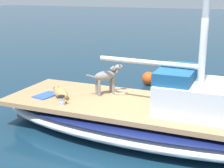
# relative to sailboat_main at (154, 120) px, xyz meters

# --- Properties ---
(ground_plane) EXTENTS (120.00, 120.00, 0.00)m
(ground_plane) POSITION_rel_sailboat_main_xyz_m (0.00, 0.00, -0.34)
(ground_plane) COLOR #143347
(sailboat_main) EXTENTS (2.99, 7.39, 0.66)m
(sailboat_main) POSITION_rel_sailboat_main_xyz_m (0.00, 0.00, 0.00)
(sailboat_main) COLOR white
(sailboat_main) RESTS_ON ground
(cabin_house) EXTENTS (1.55, 2.31, 0.84)m
(cabin_house) POSITION_rel_sailboat_main_xyz_m (-0.08, 1.11, 0.67)
(cabin_house) COLOR silver
(cabin_house) RESTS_ON sailboat_main
(dog_grey) EXTENTS (0.81, 0.62, 0.70)m
(dog_grey) POSITION_rel_sailboat_main_xyz_m (-0.29, -1.28, 0.75)
(dog_grey) COLOR gray
(dog_grey) RESTS_ON sailboat_main
(dog_tan) EXTENTS (0.64, 0.81, 0.22)m
(dog_tan) POSITION_rel_sailboat_main_xyz_m (0.41, -2.09, 0.43)
(dog_tan) COLOR tan
(dog_tan) RESTS_ON sailboat_main
(deck_winch) EXTENTS (0.16, 0.16, 0.21)m
(deck_winch) POSITION_rel_sailboat_main_xyz_m (0.84, -1.77, 0.42)
(deck_winch) COLOR #B7B7BC
(deck_winch) RESTS_ON sailboat_main
(coiled_rope) EXTENTS (0.32, 0.32, 0.04)m
(coiled_rope) POSITION_rel_sailboat_main_xyz_m (-0.50, -1.03, 0.35)
(coiled_rope) COLOR beige
(coiled_rope) RESTS_ON sailboat_main
(deck_towel) EXTENTS (0.60, 0.42, 0.03)m
(deck_towel) POSITION_rel_sailboat_main_xyz_m (0.47, -2.46, 0.34)
(deck_towel) COLOR blue
(deck_towel) RESTS_ON sailboat_main
(mooring_buoy) EXTENTS (0.44, 0.44, 0.44)m
(mooring_buoy) POSITION_rel_sailboat_main_xyz_m (-3.71, -1.52, -0.12)
(mooring_buoy) COLOR #E55119
(mooring_buoy) RESTS_ON ground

